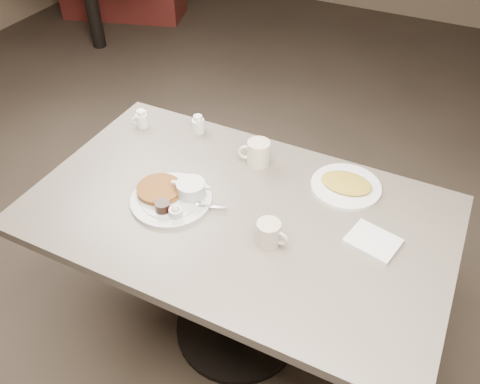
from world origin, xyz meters
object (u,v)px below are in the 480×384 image
at_px(creamer_left, 142,119).
at_px(creamer_right, 198,124).
at_px(main_plate, 173,195).
at_px(coffee_mug_far, 258,153).
at_px(hash_plate, 346,185).
at_px(diner_table, 238,242).
at_px(coffee_mug_near, 269,233).

distance_m(creamer_left, creamer_right, 0.25).
xyz_separation_m(main_plate, coffee_mug_far, (0.18, 0.33, 0.03)).
bearing_deg(main_plate, hash_plate, 32.18).
height_order(diner_table, creamer_right, creamer_right).
xyz_separation_m(creamer_left, creamer_right, (0.24, 0.07, -0.00)).
xyz_separation_m(coffee_mug_near, creamer_right, (-0.53, 0.46, -0.01)).
height_order(coffee_mug_near, creamer_right, coffee_mug_near).
bearing_deg(coffee_mug_near, creamer_right, 139.13).
xyz_separation_m(main_plate, coffee_mug_near, (0.40, -0.04, 0.02)).
xyz_separation_m(main_plate, hash_plate, (0.54, 0.34, -0.01)).
xyz_separation_m(coffee_mug_near, coffee_mug_far, (-0.21, 0.38, 0.00)).
xyz_separation_m(coffee_mug_far, hash_plate, (0.36, 0.01, -0.04)).
bearing_deg(coffee_mug_near, coffee_mug_far, 119.73).
bearing_deg(coffee_mug_near, diner_table, 149.38).
height_order(diner_table, coffee_mug_far, coffee_mug_far).
bearing_deg(creamer_right, diner_table, -44.62).
bearing_deg(coffee_mug_far, diner_table, -79.72).
height_order(main_plate, creamer_left, creamer_left).
bearing_deg(creamer_right, coffee_mug_far, -15.10).
height_order(coffee_mug_near, creamer_left, coffee_mug_near).
xyz_separation_m(diner_table, main_plate, (-0.23, -0.06, 0.19)).
distance_m(diner_table, main_plate, 0.31).
relative_size(coffee_mug_far, creamer_left, 1.72).
distance_m(diner_table, creamer_right, 0.56).
height_order(coffee_mug_near, coffee_mug_far, coffee_mug_far).
bearing_deg(hash_plate, creamer_left, 179.74).
height_order(coffee_mug_far, hash_plate, coffee_mug_far).
distance_m(diner_table, hash_plate, 0.46).
height_order(main_plate, hash_plate, main_plate).
relative_size(main_plate, hash_plate, 1.43).
distance_m(coffee_mug_near, hash_plate, 0.41).
bearing_deg(coffee_mug_near, main_plate, 173.98).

